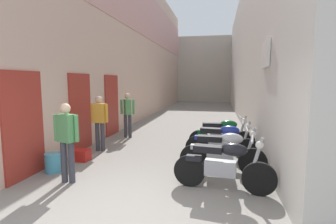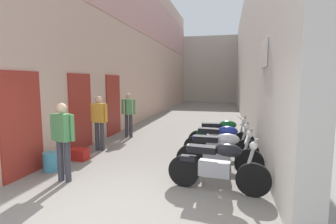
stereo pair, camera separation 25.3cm
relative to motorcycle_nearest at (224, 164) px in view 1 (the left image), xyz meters
name	(u,v)px [view 1 (the left image)]	position (x,y,z in m)	size (l,w,h in m)	color
ground_plane	(187,123)	(-1.53, 7.34, -0.50)	(37.34, 37.34, 0.00)	gray
building_left	(144,46)	(-4.20, 9.29, 3.39)	(0.45, 21.34, 7.70)	beige
building_right	(245,55)	(1.14, 9.34, 2.83)	(0.45, 21.34, 6.66)	beige
building_far_end	(204,70)	(-1.53, 21.01, 2.57)	(7.95, 2.00, 6.14)	beige
motorcycle_nearest	(224,164)	(0.00, 0.00, 0.00)	(1.84, 0.58, 1.04)	black
motorcycle_second	(223,151)	(0.00, 0.88, 0.00)	(1.85, 0.58, 1.04)	black
motorcycle_third	(222,141)	(0.00, 1.81, 0.00)	(1.85, 0.58, 1.04)	black
motorcycle_fourth	(222,134)	(0.00, 2.67, 0.00)	(1.85, 0.58, 1.04)	black
pedestrian_by_doorway	(67,137)	(-3.00, -0.19, 0.42)	(0.52, 0.30, 1.57)	#383842
pedestrian_mid_alley	(100,119)	(-3.42, 2.08, 0.42)	(0.52, 0.22, 1.57)	#383842
pedestrian_further_down	(127,112)	(-3.25, 3.90, 0.42)	(0.52, 0.39, 1.57)	#383842
water_jug_near_door	(53,163)	(-3.66, 0.27, -0.29)	(0.34, 0.34, 0.42)	#4299B7
plastic_crate	(80,155)	(-3.50, 1.13, -0.36)	(0.44, 0.32, 0.28)	red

